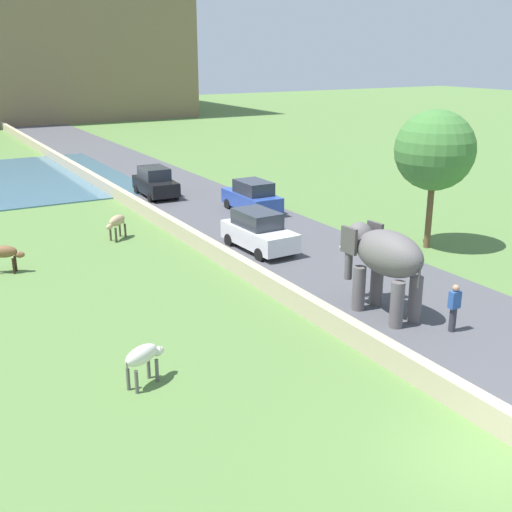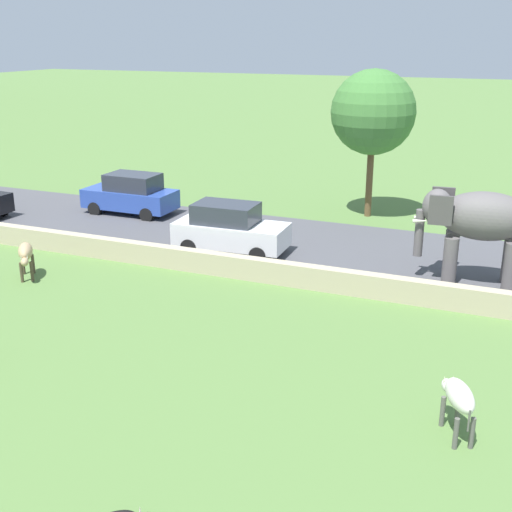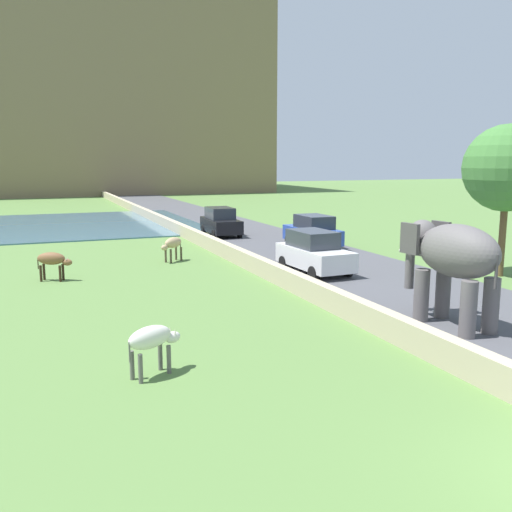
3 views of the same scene
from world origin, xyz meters
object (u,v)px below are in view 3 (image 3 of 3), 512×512
(car_black, at_px, (221,222))
(cow_tan, at_px, (172,244))
(car_blue, at_px, (313,232))
(elephant, at_px, (451,257))
(cow_brown, at_px, (53,260))
(car_white, at_px, (314,252))
(cow_white, at_px, (152,340))

(car_black, bearing_deg, cow_tan, -122.64)
(car_blue, bearing_deg, car_black, 116.26)
(car_black, bearing_deg, elephant, -90.06)
(cow_tan, xyz_separation_m, cow_brown, (-5.39, -2.42, 0.00))
(car_black, bearing_deg, car_white, -90.02)
(car_blue, xyz_separation_m, cow_white, (-11.79, -15.00, -0.06))
(elephant, relative_size, car_black, 0.87)
(cow_white, bearing_deg, cow_tan, 74.77)
(cow_white, bearing_deg, elephant, 3.62)
(car_black, relative_size, cow_brown, 2.90)
(elephant, distance_m, car_white, 8.36)
(car_white, xyz_separation_m, cow_brown, (-10.29, 2.47, -0.06))
(car_black, distance_m, car_white, 12.55)
(car_blue, xyz_separation_m, cow_brown, (-13.44, -3.70, -0.06))
(car_blue, bearing_deg, cow_tan, -170.99)
(cow_white, distance_m, cow_brown, 11.42)
(elephant, distance_m, cow_tan, 14.10)
(elephant, relative_size, car_white, 0.87)
(car_white, bearing_deg, elephant, -90.11)
(car_white, bearing_deg, car_black, 89.98)
(car_black, relative_size, car_blue, 1.02)
(car_blue, relative_size, cow_tan, 3.07)
(car_white, height_order, cow_white, car_white)
(car_white, height_order, cow_tan, car_white)
(car_blue, distance_m, car_white, 6.93)
(car_black, xyz_separation_m, car_blue, (3.15, -6.38, 0.00))
(car_blue, height_order, cow_tan, car_blue)
(car_black, relative_size, cow_tan, 3.12)
(car_blue, bearing_deg, cow_white, -128.17)
(car_black, height_order, cow_brown, car_black)
(car_white, distance_m, cow_tan, 6.92)
(cow_white, height_order, cow_brown, same)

